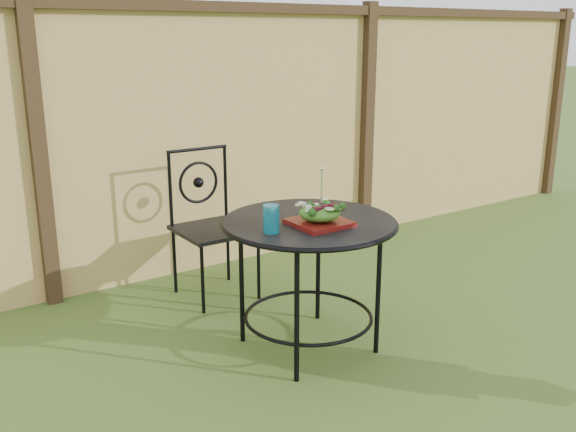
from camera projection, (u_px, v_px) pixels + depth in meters
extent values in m
plane|color=#254917|center=(450.00, 388.00, 3.11)|extent=(60.00, 60.00, 0.00)
cube|color=#ECCA75|center=(225.00, 143.00, 4.61)|extent=(8.00, 0.05, 1.80)
cube|color=black|center=(225.00, 7.00, 4.32)|extent=(8.00, 0.07, 0.07)
cube|color=black|center=(39.00, 156.00, 3.85)|extent=(0.09, 0.09, 1.90)
cube|color=black|center=(367.00, 123.00, 5.26)|extent=(0.09, 0.09, 1.90)
cube|color=black|center=(556.00, 104.00, 6.68)|extent=(0.09, 0.09, 1.90)
cylinder|color=black|center=(309.00, 222.00, 3.33)|extent=(0.90, 0.90, 0.02)
torus|color=black|center=(309.00, 223.00, 3.33)|extent=(0.92, 0.92, 0.02)
torus|color=black|center=(308.00, 316.00, 3.48)|extent=(0.70, 0.70, 0.02)
cylinder|color=black|center=(318.00, 263.00, 3.78)|extent=(0.03, 0.03, 0.71)
cylinder|color=black|center=(242.00, 282.00, 3.49)|extent=(0.03, 0.03, 0.71)
cylinder|color=black|center=(297.00, 315.00, 3.08)|extent=(0.03, 0.03, 0.71)
cylinder|color=black|center=(378.00, 291.00, 3.36)|extent=(0.03, 0.03, 0.71)
cube|color=black|center=(215.00, 230.00, 4.09)|extent=(0.46, 0.46, 0.03)
cylinder|color=black|center=(197.00, 149.00, 4.12)|extent=(0.42, 0.02, 0.02)
torus|color=black|center=(198.00, 182.00, 4.18)|extent=(0.28, 0.02, 0.28)
cylinder|color=black|center=(203.00, 280.00, 3.89)|extent=(0.02, 0.02, 0.44)
cylinder|color=black|center=(259.00, 267.00, 4.10)|extent=(0.02, 0.02, 0.44)
cylinder|color=black|center=(175.00, 261.00, 4.20)|extent=(0.02, 0.02, 0.44)
cylinder|color=black|center=(228.00, 250.00, 4.42)|extent=(0.02, 0.02, 0.44)
cylinder|color=black|center=(170.00, 190.00, 4.08)|extent=(0.02, 0.02, 0.50)
cylinder|color=black|center=(225.00, 182.00, 4.30)|extent=(0.02, 0.02, 0.50)
cube|color=#500D0B|center=(319.00, 223.00, 3.24)|extent=(0.27, 0.27, 0.02)
ellipsoid|color=#235614|center=(320.00, 213.00, 3.22)|extent=(0.21, 0.21, 0.08)
cylinder|color=silver|center=(321.00, 187.00, 3.19)|extent=(0.01, 0.01, 0.18)
cylinder|color=#0B6C86|center=(271.00, 219.00, 3.10)|extent=(0.08, 0.08, 0.14)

